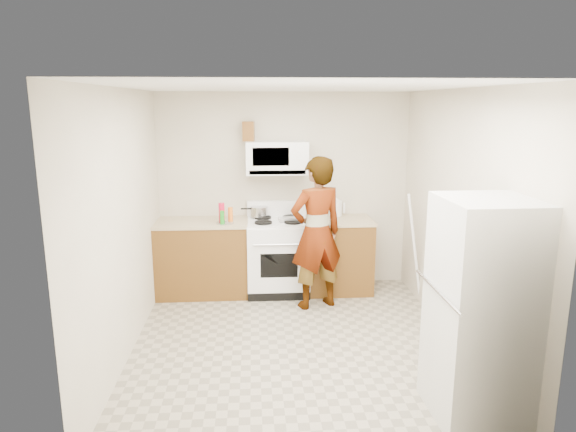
{
  "coord_description": "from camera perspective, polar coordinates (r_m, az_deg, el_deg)",
  "views": [
    {
      "loc": [
        -0.4,
        -4.73,
        2.36
      ],
      "look_at": [
        -0.03,
        0.55,
        1.19
      ],
      "focal_mm": 32.0,
      "sensor_mm": 36.0,
      "label": 1
    }
  ],
  "objects": [
    {
      "name": "back_wall",
      "position": [
        6.62,
        -0.44,
        2.8
      ],
      "size": [
        3.2,
        0.02,
        2.5
      ],
      "primitive_type": "cube",
      "color": "beige",
      "rests_on": "floor"
    },
    {
      "name": "kettle",
      "position": [
        6.65,
        5.31,
        0.89
      ],
      "size": [
        0.2,
        0.2,
        0.2
      ],
      "primitive_type": "cylinder",
      "rotation": [
        0.0,
        0.0,
        0.27
      ],
      "color": "white",
      "rests_on": "counter_right"
    },
    {
      "name": "cabinet_left",
      "position": [
        6.54,
        -9.44,
        -4.72
      ],
      "size": [
        1.12,
        0.62,
        0.9
      ],
      "primitive_type": "cube",
      "color": "brown",
      "rests_on": "floor"
    },
    {
      "name": "saucepan",
      "position": [
        6.52,
        -3.23,
        0.51
      ],
      "size": [
        0.22,
        0.22,
        0.12
      ],
      "primitive_type": "cylinder",
      "rotation": [
        0.0,
        0.0,
        0.01
      ],
      "color": "#ACABB0",
      "rests_on": "gas_range"
    },
    {
      "name": "bottle_spray",
      "position": [
        6.26,
        -7.38,
        0.33
      ],
      "size": [
        0.08,
        0.08,
        0.25
      ],
      "primitive_type": "cylinder",
      "rotation": [
        0.0,
        0.0,
        0.13
      ],
      "color": "red",
      "rests_on": "counter_left"
    },
    {
      "name": "counter_right",
      "position": [
        6.47,
        5.74,
        -0.49
      ],
      "size": [
        0.82,
        0.64,
        0.03
      ],
      "primitive_type": "cube",
      "color": "tan",
      "rests_on": "cabinet_right"
    },
    {
      "name": "bottle_green_cap",
      "position": [
        6.18,
        -7.32,
        -0.19
      ],
      "size": [
        0.06,
        0.06,
        0.17
      ],
      "primitive_type": "cylinder",
      "rotation": [
        0.0,
        0.0,
        0.11
      ],
      "color": "#198A1A",
      "rests_on": "counter_left"
    },
    {
      "name": "counter_left",
      "position": [
        6.41,
        -9.59,
        -0.72
      ],
      "size": [
        1.14,
        0.64,
        0.03
      ],
      "primitive_type": "cube",
      "color": "tan",
      "rests_on": "cabinet_left"
    },
    {
      "name": "broom",
      "position": [
        6.28,
        13.89,
        -3.49
      ],
      "size": [
        0.28,
        0.15,
        1.33
      ],
      "primitive_type": "cylinder",
      "rotation": [
        0.14,
        -0.14,
        -0.38
      ],
      "color": "white",
      "rests_on": "floor"
    },
    {
      "name": "fridge",
      "position": [
        4.14,
        20.95,
        -9.81
      ],
      "size": [
        0.71,
        0.71,
        1.7
      ],
      "primitive_type": "cube",
      "rotation": [
        0.0,
        0.0,
        0.02
      ],
      "color": "white",
      "rests_on": "floor"
    },
    {
      "name": "pot_lid",
      "position": [
        6.26,
        -7.0,
        -0.76
      ],
      "size": [
        0.23,
        0.23,
        0.01
      ],
      "primitive_type": "cylinder",
      "rotation": [
        0.0,
        0.0,
        0.04
      ],
      "color": "silver",
      "rests_on": "counter_left"
    },
    {
      "name": "right_wall",
      "position": [
        5.25,
        18.42,
        -0.42
      ],
      "size": [
        0.02,
        3.6,
        2.5
      ],
      "primitive_type": "cube",
      "color": "beige",
      "rests_on": "floor"
    },
    {
      "name": "gas_range",
      "position": [
        6.49,
        -1.15,
        -4.33
      ],
      "size": [
        0.76,
        0.65,
        1.13
      ],
      "color": "white",
      "rests_on": "floor"
    },
    {
      "name": "floor",
      "position": [
        5.3,
        0.8,
        -14.01
      ],
      "size": [
        3.6,
        3.6,
        0.0
      ],
      "primitive_type": "plane",
      "color": "gray",
      "rests_on": "ground"
    },
    {
      "name": "bottle_hot_sauce",
      "position": [
        6.31,
        -6.41,
        0.16
      ],
      "size": [
        0.07,
        0.07,
        0.18
      ],
      "primitive_type": "cylinder",
      "rotation": [
        0.0,
        0.0,
        -0.13
      ],
      "color": "orange",
      "rests_on": "counter_left"
    },
    {
      "name": "person",
      "position": [
        5.92,
        3.18,
        -1.92
      ],
      "size": [
        0.76,
        0.63,
        1.78
      ],
      "primitive_type": "imported",
      "rotation": [
        0.0,
        0.0,
        3.5
      ],
      "color": "tan",
      "rests_on": "floor"
    },
    {
      "name": "microwave",
      "position": [
        6.38,
        -1.25,
        6.51
      ],
      "size": [
        0.76,
        0.38,
        0.4
      ],
      "primitive_type": "cube",
      "color": "white",
      "rests_on": "back_wall"
    },
    {
      "name": "jug",
      "position": [
        6.4,
        -4.41,
        9.37
      ],
      "size": [
        0.15,
        0.15,
        0.24
      ],
      "primitive_type": "cube",
      "rotation": [
        0.0,
        0.0,
        -0.09
      ],
      "color": "brown",
      "rests_on": "microwave"
    },
    {
      "name": "tray",
      "position": [
        6.33,
        0.13,
        -0.38
      ],
      "size": [
        0.27,
        0.19,
        0.05
      ],
      "primitive_type": "cube",
      "rotation": [
        0.0,
        0.0,
        0.13
      ],
      "color": "silver",
      "rests_on": "gas_range"
    },
    {
      "name": "cabinet_right",
      "position": [
        6.59,
        5.66,
        -4.45
      ],
      "size": [
        0.8,
        0.62,
        0.9
      ],
      "primitive_type": "cube",
      "color": "brown",
      "rests_on": "floor"
    }
  ]
}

